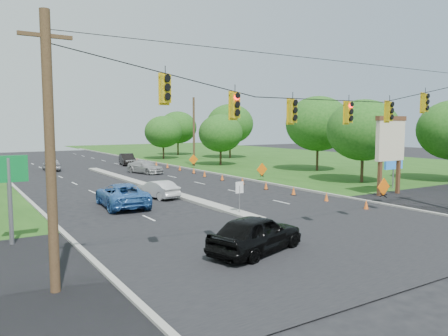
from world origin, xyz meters
TOP-DOWN VIEW (x-y plane):
  - ground at (0.00, 0.00)m, footprint 160.00×160.00m
  - grass_right at (30.00, 20.00)m, footprint 40.00×160.00m
  - cross_street at (0.00, 0.00)m, footprint 160.00×14.00m
  - curb_left at (-10.10, 30.00)m, footprint 0.25×110.00m
  - curb_right at (10.10, 30.00)m, footprint 0.25×110.00m
  - median at (0.00, 21.00)m, footprint 1.00×34.00m
  - median_sign at (0.00, 6.00)m, footprint 0.55×0.06m
  - signal_span at (-0.05, -1.00)m, footprint 25.60×0.32m
  - utility_pole_far_right at (12.50, 35.00)m, footprint 0.28×0.28m
  - pylon_sign at (14.31, 6.20)m, footprint 5.90×2.30m
  - cone_0 at (7.83, 3.00)m, footprint 0.32×0.32m
  - cone_1 at (7.83, 6.50)m, footprint 0.32×0.32m
  - cone_2 at (7.83, 10.00)m, footprint 0.32×0.32m
  - cone_3 at (7.83, 13.50)m, footprint 0.32×0.32m
  - cone_4 at (7.83, 17.00)m, footprint 0.32×0.32m
  - cone_5 at (7.83, 20.50)m, footprint 0.32×0.32m
  - cone_6 at (7.83, 24.00)m, footprint 0.32×0.32m
  - cone_7 at (8.43, 27.50)m, footprint 0.32×0.32m
  - cone_8 at (8.43, 31.00)m, footprint 0.32×0.32m
  - cone_9 at (8.43, 34.50)m, footprint 0.32×0.32m
  - cone_10 at (8.43, 38.00)m, footprint 0.32×0.32m
  - cone_11 at (8.43, 41.50)m, footprint 0.32×0.32m
  - cone_12 at (8.43, 45.00)m, footprint 0.32×0.32m
  - work_sign_0 at (10.80, 4.00)m, footprint 1.27×0.58m
  - work_sign_1 at (10.80, 18.00)m, footprint 1.27×0.58m
  - work_sign_2 at (10.80, 32.00)m, footprint 1.27×0.58m
  - tree_7 at (18.00, 12.00)m, footprint 6.72×6.72m
  - tree_8 at (22.00, 22.00)m, footprint 7.56×7.56m
  - tree_9 at (16.00, 34.00)m, footprint 5.88×5.88m
  - tree_10 at (24.00, 44.00)m, footprint 7.56×7.56m
  - tree_11 at (20.00, 55.00)m, footprint 6.72×6.72m
  - tree_12 at (14.00, 48.00)m, footprint 5.88×5.88m
  - black_sedan at (-3.80, -0.85)m, footprint 5.31×3.39m
  - white_sedan at (-1.68, 14.45)m, footprint 2.17×4.19m
  - blue_pickup at (-5.10, 12.46)m, footprint 3.13×5.95m
  - silver_car_far at (3.89, 30.61)m, footprint 3.31×5.31m
  - silver_car_oncoming at (-4.49, 39.26)m, footprint 1.92×4.38m
  - dark_car_receding at (5.64, 41.42)m, footprint 2.49×4.95m

SIDE VIEW (x-z plane):
  - ground at x=0.00m, z-range 0.00..0.00m
  - grass_right at x=30.00m, z-range -0.03..0.03m
  - cross_street at x=0.00m, z-range -0.01..0.01m
  - curb_left at x=-10.10m, z-range -0.08..0.08m
  - curb_right at x=10.10m, z-range -0.08..0.08m
  - median at x=0.00m, z-range -0.09..0.09m
  - cone_0 at x=7.83m, z-range 0.00..0.70m
  - cone_1 at x=7.83m, z-range 0.00..0.70m
  - cone_2 at x=7.83m, z-range 0.00..0.70m
  - cone_3 at x=7.83m, z-range 0.00..0.70m
  - cone_4 at x=7.83m, z-range 0.00..0.70m
  - cone_5 at x=7.83m, z-range 0.00..0.70m
  - cone_6 at x=7.83m, z-range 0.00..0.70m
  - cone_7 at x=8.43m, z-range 0.00..0.70m
  - cone_8 at x=8.43m, z-range 0.00..0.70m
  - cone_9 at x=8.43m, z-range 0.00..0.70m
  - cone_10 at x=8.43m, z-range 0.00..0.70m
  - cone_11 at x=8.43m, z-range 0.00..0.70m
  - cone_12 at x=8.43m, z-range 0.00..0.70m
  - white_sedan at x=-1.68m, z-range 0.00..1.32m
  - silver_car_far at x=3.89m, z-range 0.00..1.44m
  - silver_car_oncoming at x=-4.49m, z-range 0.00..1.47m
  - dark_car_receding at x=5.64m, z-range 0.00..1.56m
  - blue_pickup at x=-5.10m, z-range 0.00..1.60m
  - black_sedan at x=-3.80m, z-range 0.00..1.68m
  - work_sign_0 at x=10.80m, z-range 0.41..1.78m
  - work_sign_1 at x=10.80m, z-range 0.41..1.78m
  - work_sign_2 at x=10.80m, z-range 0.41..1.78m
  - median_sign at x=0.00m, z-range 0.44..2.49m
  - pylon_sign at x=14.31m, z-range 0.94..7.06m
  - tree_9 at x=16.00m, z-range 0.91..7.77m
  - tree_12 at x=14.00m, z-range 0.91..7.77m
  - utility_pole_far_right at x=12.50m, z-range 0.00..9.00m
  - tree_7 at x=18.00m, z-range 1.04..8.88m
  - tree_11 at x=20.00m, z-range 1.04..8.88m
  - signal_span at x=-0.05m, z-range 0.47..9.47m
  - tree_8 at x=22.00m, z-range 1.17..9.99m
  - tree_10 at x=24.00m, z-range 1.17..9.99m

